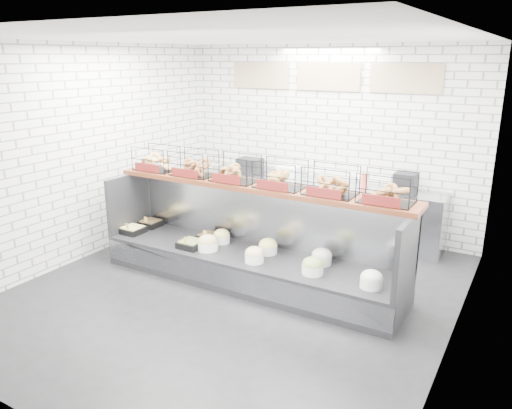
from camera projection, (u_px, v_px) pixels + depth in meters
The scene contains 5 objects.
ground at pixel (236, 291), 6.20m from camera, with size 5.50×5.50×0.00m, color black.
room_shell at pixel (260, 120), 6.12m from camera, with size 5.02×5.51×3.01m.
display_case at pixel (250, 258), 6.39m from camera, with size 4.00×0.90×1.20m.
bagel_shelf at pixel (257, 175), 6.24m from camera, with size 4.10×0.50×0.40m.
prep_counter at pixel (316, 206), 8.08m from camera, with size 4.00×0.60×1.20m.
Camera 1 is at (3.06, -4.75, 2.80)m, focal length 35.00 mm.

